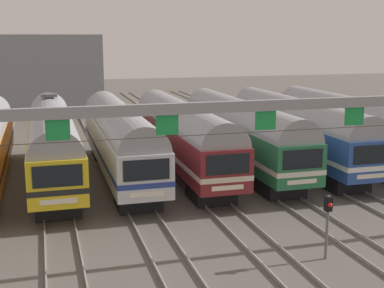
% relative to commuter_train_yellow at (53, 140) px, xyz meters
% --- Properties ---
extents(ground_plane, '(160.00, 160.00, 0.00)m').
position_rel_commuter_train_yellow_xyz_m(ground_plane, '(8.35, 0.00, -2.69)').
color(ground_plane, '#5B564F').
extents(track_bed, '(26.54, 70.00, 0.15)m').
position_rel_commuter_train_yellow_xyz_m(track_bed, '(8.35, 17.00, -2.61)').
color(track_bed, gray).
rests_on(track_bed, ground).
extents(commuter_train_yellow, '(2.88, 18.06, 5.05)m').
position_rel_commuter_train_yellow_xyz_m(commuter_train_yellow, '(0.00, 0.00, 0.00)').
color(commuter_train_yellow, gold).
rests_on(commuter_train_yellow, ground).
extents(commuter_train_silver, '(2.88, 18.06, 4.77)m').
position_rel_commuter_train_yellow_xyz_m(commuter_train_silver, '(4.17, -0.00, -0.00)').
color(commuter_train_silver, silver).
rests_on(commuter_train_silver, ground).
extents(commuter_train_maroon, '(2.88, 18.06, 4.77)m').
position_rel_commuter_train_yellow_xyz_m(commuter_train_maroon, '(8.35, -0.00, -0.00)').
color(commuter_train_maroon, maroon).
rests_on(commuter_train_maroon, ground).
extents(commuter_train_green, '(2.88, 18.06, 4.77)m').
position_rel_commuter_train_yellow_xyz_m(commuter_train_green, '(12.52, -0.00, -0.00)').
color(commuter_train_green, '#236B42').
rests_on(commuter_train_green, ground).
extents(commuter_train_blue, '(2.88, 18.06, 4.77)m').
position_rel_commuter_train_yellow_xyz_m(commuter_train_blue, '(16.69, -0.00, -0.00)').
color(commuter_train_blue, '#284C9E').
rests_on(commuter_train_blue, ground).
extents(commuter_train_white, '(2.88, 18.06, 4.77)m').
position_rel_commuter_train_yellow_xyz_m(commuter_train_white, '(20.87, -0.00, -0.00)').
color(commuter_train_white, white).
rests_on(commuter_train_white, ground).
extents(catenary_gantry, '(30.28, 0.44, 6.97)m').
position_rel_commuter_train_yellow_xyz_m(catenary_gantry, '(8.35, -13.50, 2.75)').
color(catenary_gantry, gray).
rests_on(catenary_gantry, ground).
extents(yard_signal_mast, '(0.28, 0.35, 2.72)m').
position_rel_commuter_train_yellow_xyz_m(yard_signal_mast, '(10.43, -15.26, -0.78)').
color(yard_signal_mast, '#59595E').
rests_on(yard_signal_mast, ground).
extents(maintenance_building, '(18.50, 10.00, 9.19)m').
position_rel_commuter_train_yellow_xyz_m(maintenance_building, '(-2.79, 32.85, 1.91)').
color(maintenance_building, gray).
rests_on(maintenance_building, ground).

